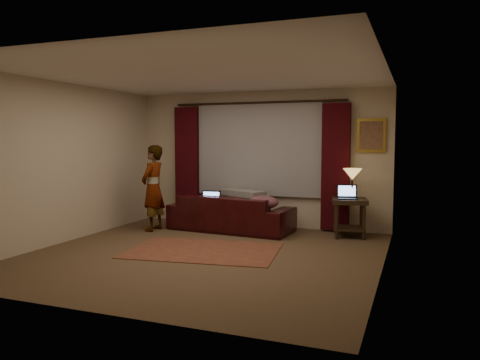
% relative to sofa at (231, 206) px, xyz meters
% --- Properties ---
extents(floor, '(5.00, 5.00, 0.01)m').
position_rel_sofa_xyz_m(floor, '(0.31, -1.80, -0.46)').
color(floor, brown).
rests_on(floor, ground).
extents(ceiling, '(5.00, 5.00, 0.02)m').
position_rel_sofa_xyz_m(ceiling, '(0.31, -1.80, 2.14)').
color(ceiling, silver).
rests_on(ceiling, ground).
extents(wall_back, '(5.00, 0.02, 2.60)m').
position_rel_sofa_xyz_m(wall_back, '(0.31, 0.70, 0.84)').
color(wall_back, beige).
rests_on(wall_back, ground).
extents(wall_front, '(5.00, 0.02, 2.60)m').
position_rel_sofa_xyz_m(wall_front, '(0.31, -4.30, 0.84)').
color(wall_front, beige).
rests_on(wall_front, ground).
extents(wall_left, '(0.02, 5.00, 2.60)m').
position_rel_sofa_xyz_m(wall_left, '(-2.19, -1.80, 0.84)').
color(wall_left, beige).
rests_on(wall_left, ground).
extents(wall_right, '(0.02, 5.00, 2.60)m').
position_rel_sofa_xyz_m(wall_right, '(2.81, -1.80, 0.84)').
color(wall_right, beige).
rests_on(wall_right, ground).
extents(sheer_curtain, '(2.50, 0.05, 1.80)m').
position_rel_sofa_xyz_m(sheer_curtain, '(0.31, 0.64, 1.04)').
color(sheer_curtain, '#96969D').
rests_on(sheer_curtain, wall_back).
extents(drape_left, '(0.50, 0.14, 2.30)m').
position_rel_sofa_xyz_m(drape_left, '(-1.19, 0.59, 0.72)').
color(drape_left, '#34060C').
rests_on(drape_left, floor).
extents(drape_right, '(0.50, 0.14, 2.30)m').
position_rel_sofa_xyz_m(drape_right, '(1.81, 0.59, 0.72)').
color(drape_right, '#34060C').
rests_on(drape_right, floor).
extents(curtain_rod, '(0.04, 0.04, 3.40)m').
position_rel_sofa_xyz_m(curtain_rod, '(0.31, 0.59, 1.92)').
color(curtain_rod, black).
rests_on(curtain_rod, wall_back).
extents(picture_frame, '(0.50, 0.04, 0.60)m').
position_rel_sofa_xyz_m(picture_frame, '(2.41, 0.67, 1.29)').
color(picture_frame, '#B18E2F').
rests_on(picture_frame, wall_back).
extents(sofa, '(2.36, 1.18, 0.92)m').
position_rel_sofa_xyz_m(sofa, '(0.00, 0.00, 0.00)').
color(sofa, black).
rests_on(sofa, floor).
extents(throw_blanket, '(0.98, 0.71, 0.11)m').
position_rel_sofa_xyz_m(throw_blanket, '(0.13, 0.25, 0.47)').
color(throw_blanket, gray).
rests_on(throw_blanket, sofa).
extents(clothing_pile, '(0.58, 0.46, 0.23)m').
position_rel_sofa_xyz_m(clothing_pile, '(0.69, -0.20, 0.12)').
color(clothing_pile, brown).
rests_on(clothing_pile, sofa).
extents(laptop_sofa, '(0.38, 0.41, 0.26)m').
position_rel_sofa_xyz_m(laptop_sofa, '(-0.39, -0.11, 0.13)').
color(laptop_sofa, black).
rests_on(laptop_sofa, sofa).
extents(area_rug, '(2.41, 1.77, 0.01)m').
position_rel_sofa_xyz_m(area_rug, '(0.21, -1.62, -0.45)').
color(area_rug, brown).
rests_on(area_rug, floor).
extents(end_table, '(0.69, 0.69, 0.67)m').
position_rel_sofa_xyz_m(end_table, '(2.12, 0.20, -0.13)').
color(end_table, black).
rests_on(end_table, floor).
extents(tiffany_lamp, '(0.40, 0.40, 0.51)m').
position_rel_sofa_xyz_m(tiffany_lamp, '(2.15, 0.27, 0.46)').
color(tiffany_lamp, olive).
rests_on(tiffany_lamp, end_table).
extents(laptop_table, '(0.41, 0.43, 0.24)m').
position_rel_sofa_xyz_m(laptop_table, '(2.10, 0.12, 0.33)').
color(laptop_table, black).
rests_on(laptop_table, end_table).
extents(person, '(0.46, 0.46, 1.58)m').
position_rel_sofa_xyz_m(person, '(-1.34, -0.49, 0.33)').
color(person, gray).
rests_on(person, floor).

